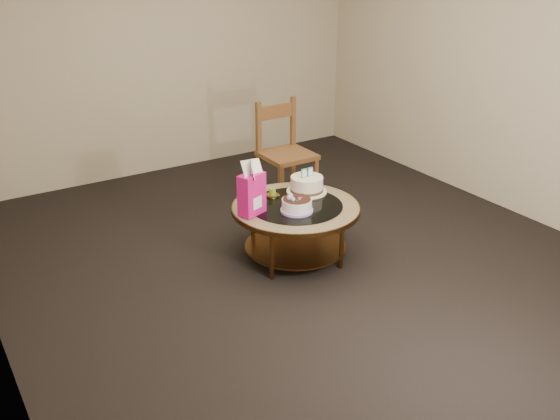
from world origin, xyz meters
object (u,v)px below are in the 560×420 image
decorated_cake (297,206)px  gift_bag (252,188)px  cream_cake (307,185)px  dining_chair (285,153)px  coffee_table (296,214)px

decorated_cake → gift_bag: (-0.31, 0.15, 0.16)m
decorated_cake → gift_bag: 0.38m
cream_cake → gift_bag: gift_bag is taller
dining_chair → coffee_table: bearing=-118.6°
cream_cake → dining_chair: (0.32, 0.84, -0.02)m
decorated_cake → cream_cake: bearing=44.4°
decorated_cake → cream_cake: cream_cake is taller
gift_bag → dining_chair: size_ratio=0.42×
decorated_cake → dining_chair: dining_chair is taller
decorated_cake → gift_bag: gift_bag is taller
coffee_table → decorated_cake: decorated_cake is taller
dining_chair → decorated_cake: bearing=-118.9°
coffee_table → dining_chair: bearing=61.9°
cream_cake → dining_chair: bearing=67.2°
coffee_table → decorated_cake: bearing=-121.2°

